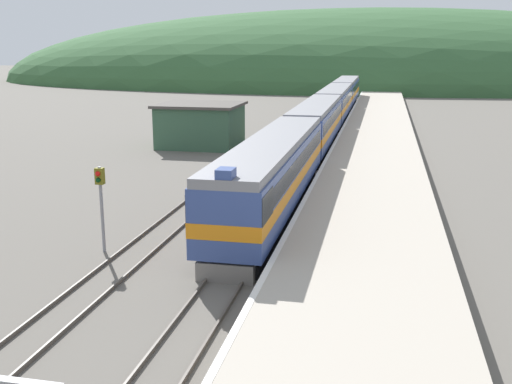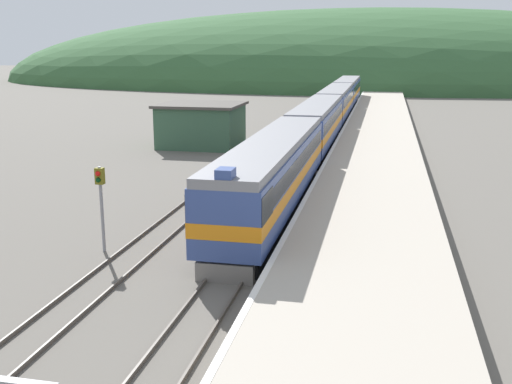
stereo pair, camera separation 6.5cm
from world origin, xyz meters
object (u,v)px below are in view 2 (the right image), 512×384
carriage_second (317,124)px  carriage_third (336,103)px  carriage_fourth (347,91)px  express_train_lead_car (273,174)px  signal_post_siding (101,191)px

carriage_second → carriage_third: bearing=90.0°
carriage_third → carriage_fourth: (0.00, 20.04, 0.00)m
express_train_lead_car → carriage_third: (0.00, 41.10, -0.01)m
carriage_fourth → signal_post_siding: bearing=-95.1°
carriage_second → carriage_third: same height
express_train_lead_car → carriage_third: 41.10m
express_train_lead_car → carriage_fourth: bearing=90.0°
signal_post_siding → carriage_second: bearing=77.9°
carriage_fourth → express_train_lead_car: bearing=-90.0°
carriage_second → signal_post_siding: (-6.15, -28.67, 0.53)m
express_train_lead_car → carriage_fourth: express_train_lead_car is taller
express_train_lead_car → carriage_second: express_train_lead_car is taller
carriage_third → signal_post_siding: bearing=-97.2°
carriage_third → carriage_fourth: bearing=90.0°
express_train_lead_car → carriage_second: size_ratio=1.08×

